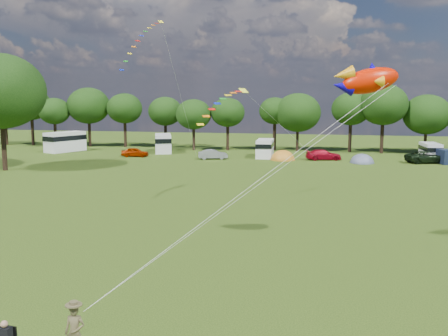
% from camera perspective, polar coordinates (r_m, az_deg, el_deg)
% --- Properties ---
extents(ground_plane, '(180.00, 180.00, 0.00)m').
position_cam_1_polar(ground_plane, '(24.90, -3.86, -11.78)').
color(ground_plane, black).
rests_on(ground_plane, ground).
extents(tree_line, '(102.98, 10.98, 10.27)m').
position_cam_1_polar(tree_line, '(77.54, 11.10, 6.50)').
color(tree_line, black).
rests_on(tree_line, ground).
extents(big_tree, '(10.00, 10.00, 13.28)m').
position_cam_1_polar(big_tree, '(62.25, -24.19, 8.00)').
color(big_tree, black).
rests_on(big_tree, ground).
extents(car_a, '(4.01, 1.93, 1.29)m').
position_cam_1_polar(car_a, '(71.41, -10.14, 1.79)').
color(car_a, '#992400').
rests_on(car_a, ground).
extents(car_b, '(3.96, 2.36, 1.31)m').
position_cam_1_polar(car_b, '(67.67, -1.27, 1.58)').
color(car_b, gray).
rests_on(car_b, ground).
extents(car_c, '(4.88, 2.95, 1.37)m').
position_cam_1_polar(car_c, '(68.15, 11.30, 1.49)').
color(car_c, '#A2081C').
rests_on(car_c, ground).
extents(car_d, '(6.03, 4.03, 1.51)m').
position_cam_1_polar(car_d, '(68.84, 22.22, 1.16)').
color(car_d, black).
rests_on(car_d, ground).
extents(campervan_a, '(4.83, 6.73, 3.04)m').
position_cam_1_polar(campervan_a, '(80.51, -17.70, 2.95)').
color(campervan_a, white).
rests_on(campervan_a, ground).
extents(campervan_b, '(4.14, 6.10, 2.76)m').
position_cam_1_polar(campervan_b, '(76.27, -6.97, 2.90)').
color(campervan_b, silver).
rests_on(campervan_b, ground).
extents(campervan_c, '(2.38, 5.18, 2.50)m').
position_cam_1_polar(campervan_c, '(69.76, 4.69, 2.32)').
color(campervan_c, white).
rests_on(campervan_c, ground).
extents(campervan_d, '(2.35, 4.84, 2.31)m').
position_cam_1_polar(campervan_d, '(71.75, 22.52, 1.80)').
color(campervan_d, silver).
rests_on(campervan_d, ground).
extents(tent_orange, '(3.36, 3.68, 2.63)m').
position_cam_1_polar(tent_orange, '(67.26, 6.72, 0.94)').
color(tent_orange, '#C67A21').
rests_on(tent_orange, ground).
extents(tent_greyblue, '(3.11, 3.41, 2.32)m').
position_cam_1_polar(tent_greyblue, '(66.23, 15.49, 0.58)').
color(tent_greyblue, slate).
rests_on(tent_greyblue, ground).
extents(kite_flyer, '(0.71, 0.50, 1.86)m').
position_cam_1_polar(kite_flyer, '(17.65, -16.67, -17.59)').
color(kite_flyer, brown).
rests_on(kite_flyer, ground).
extents(camp_chair, '(0.60, 0.60, 1.38)m').
position_cam_1_polar(camp_chair, '(18.41, -23.66, -17.19)').
color(camp_chair, '#99999E').
rests_on(camp_chair, ground).
extents(fish_kite, '(3.70, 1.98, 1.93)m').
position_cam_1_polar(fish_kite, '(26.79, 15.82, 9.59)').
color(fish_kite, red).
rests_on(fish_kite, ground).
extents(streamer_kite_a, '(3.28, 5.55, 5.74)m').
position_cam_1_polar(streamer_kite_a, '(56.46, -9.05, 14.60)').
color(streamer_kite_a, yellow).
rests_on(streamer_kite_a, ground).
extents(streamer_kite_c, '(3.23, 5.03, 2.83)m').
position_cam_1_polar(streamer_kite_c, '(39.46, 0.31, 7.78)').
color(streamer_kite_c, '#F1FF2F').
rests_on(streamer_kite_c, ground).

